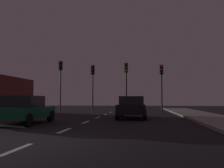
{
  "coord_description": "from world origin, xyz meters",
  "views": [
    {
      "loc": [
        3.1,
        -7.08,
        1.23
      ],
      "look_at": [
        0.4,
        15.3,
        2.71
      ],
      "focal_mm": 39.31,
      "sensor_mm": 36.0,
      "label": 1
    }
  ],
  "objects": [
    {
      "name": "lane_stripe_sixth",
      "position": [
        0.0,
        17.8,
        0.0
      ],
      "size": [
        0.16,
        1.6,
        0.01
      ],
      "primitive_type": "cube",
      "color": "silver",
      "rests_on": "ground_plane"
    },
    {
      "name": "ground_plane",
      "position": [
        0.0,
        7.0,
        0.0
      ],
      "size": [
        80.0,
        80.0,
        0.0
      ],
      "primitive_type": "plane",
      "color": "black"
    },
    {
      "name": "lane_stripe_fifth",
      "position": [
        0.0,
        14.0,
        0.0
      ],
      "size": [
        0.16,
        1.6,
        0.01
      ],
      "primitive_type": "cube",
      "color": "silver",
      "rests_on": "ground_plane"
    },
    {
      "name": "car_stopped_ahead",
      "position": [
        2.45,
        9.66,
        0.76
      ],
      "size": [
        1.89,
        4.45,
        1.48
      ],
      "color": "black",
      "rests_on": "ground_plane"
    },
    {
      "name": "lane_stripe_second",
      "position": [
        0.0,
        2.6,
        0.0
      ],
      "size": [
        0.16,
        1.6,
        0.01
      ],
      "primitive_type": "cube",
      "color": "silver",
      "rests_on": "ground_plane"
    },
    {
      "name": "car_adjacent_lane",
      "position": [
        -2.87,
        4.95,
        0.73
      ],
      "size": [
        1.9,
        3.86,
        1.45
      ],
      "color": "#0F4C2D",
      "rests_on": "ground_plane"
    },
    {
      "name": "sidewalk_curb_right",
      "position": [
        7.5,
        7.0,
        0.07
      ],
      "size": [
        3.0,
        40.0,
        0.15
      ],
      "primitive_type": "cube",
      "color": "gray",
      "rests_on": "ground_plane"
    },
    {
      "name": "traffic_signal_center_left",
      "position": [
        -1.58,
        16.13,
        3.24
      ],
      "size": [
        0.32,
        0.38,
        4.6
      ],
      "color": "#4C4C51",
      "rests_on": "ground_plane"
    },
    {
      "name": "lane_stripe_fourth",
      "position": [
        0.0,
        10.2,
        0.0
      ],
      "size": [
        0.16,
        1.6,
        0.01
      ],
      "primitive_type": "cube",
      "color": "silver",
      "rests_on": "ground_plane"
    },
    {
      "name": "lane_stripe_nearest",
      "position": [
        0.0,
        -1.2,
        0.0
      ],
      "size": [
        0.16,
        1.6,
        0.01
      ],
      "primitive_type": "cube",
      "color": "silver",
      "rests_on": "ground_plane"
    },
    {
      "name": "lane_stripe_third",
      "position": [
        0.0,
        6.4,
        0.0
      ],
      "size": [
        0.16,
        1.6,
        0.01
      ],
      "primitive_type": "cube",
      "color": "silver",
      "rests_on": "ground_plane"
    },
    {
      "name": "traffic_signal_far_left",
      "position": [
        -4.81,
        16.13,
        3.54
      ],
      "size": [
        0.32,
        0.38,
        5.07
      ],
      "color": "#4C4C51",
      "rests_on": "ground_plane"
    },
    {
      "name": "traffic_signal_far_right",
      "position": [
        4.97,
        16.13,
        3.19
      ],
      "size": [
        0.32,
        0.38,
        4.53
      ],
      "color": "#2D2D30",
      "rests_on": "ground_plane"
    },
    {
      "name": "traffic_signal_center_right",
      "position": [
        1.66,
        16.13,
        3.35
      ],
      "size": [
        0.32,
        0.38,
        4.77
      ],
      "color": "black",
      "rests_on": "ground_plane"
    }
  ]
}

